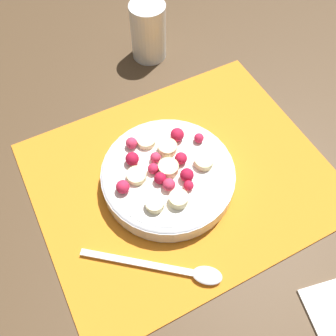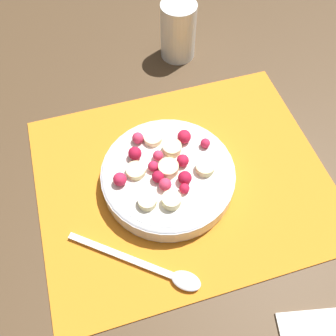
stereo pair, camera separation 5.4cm
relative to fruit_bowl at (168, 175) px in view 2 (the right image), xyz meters
name	(u,v)px [view 2 (the right image)]	position (x,y,z in m)	size (l,w,h in m)	color
ground_plane	(183,180)	(-0.02, 0.00, -0.03)	(3.00, 3.00, 0.00)	#4C3823
placemat	(183,179)	(-0.02, 0.00, -0.02)	(0.44, 0.36, 0.01)	orange
fruit_bowl	(168,175)	(0.00, 0.00, 0.00)	(0.20, 0.20, 0.05)	silver
spoon	(158,270)	(0.05, 0.13, -0.02)	(0.16, 0.13, 0.01)	silver
drinking_glass	(178,31)	(-0.10, -0.28, 0.03)	(0.07, 0.07, 0.11)	white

